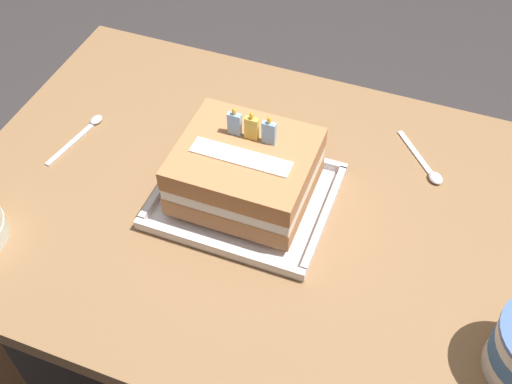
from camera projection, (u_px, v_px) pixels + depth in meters
name	position (u px, v px, depth m)	size (l,w,h in m)	color
dining_table	(266.00, 246.00, 1.19)	(1.11, 0.75, 0.78)	olive
foil_tray	(245.00, 198.00, 1.10)	(0.30, 0.26, 0.02)	silver
birthday_cake	(245.00, 172.00, 1.05)	(0.22, 0.20, 0.15)	#B97B4B
serving_spoon_near_tray	(429.00, 170.00, 1.14)	(0.11, 0.12, 0.01)	silver
serving_spoon_by_bowls	(86.00, 129.00, 1.22)	(0.04, 0.15, 0.01)	silver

